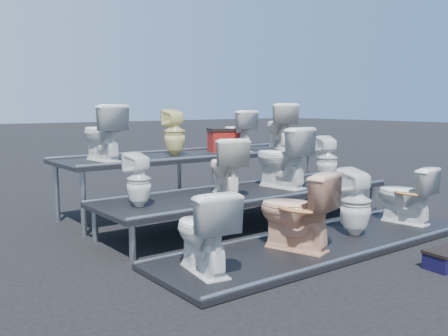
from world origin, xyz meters
TOP-DOWN VIEW (x-y plane):
  - ground at (0.00, 0.00)m, footprint 80.00×80.00m
  - tier_front at (0.00, -1.30)m, footprint 4.20×1.20m
  - tier_mid at (0.00, 0.00)m, footprint 4.20×1.20m
  - tier_back at (0.00, 1.30)m, footprint 4.20×1.20m
  - toilet_0 at (-1.67, -1.30)m, footprint 0.55×0.83m
  - toilet_1 at (-0.46, -1.30)m, footprint 0.70×0.94m
  - toilet_2 at (0.54, -1.30)m, footprint 0.39×0.40m
  - toilet_3 at (1.56, -1.30)m, footprint 0.51×0.78m
  - toilet_4 at (-1.65, 0.00)m, footprint 0.31×0.32m
  - toilet_5 at (-0.41, 0.00)m, footprint 0.63×0.82m
  - toilet_6 at (0.56, 0.00)m, footprint 0.55×0.87m
  - toilet_7 at (1.50, 0.00)m, footprint 0.41×0.41m
  - toilet_8 at (-1.50, 1.30)m, footprint 0.48×0.77m
  - toilet_9 at (-0.37, 1.30)m, footprint 0.32×0.32m
  - toilet_10 at (0.83, 1.30)m, footprint 0.43×0.68m
  - toilet_11 at (1.75, 1.30)m, footprint 0.70×0.86m
  - red_crate at (0.64, 1.45)m, footprint 0.53×0.48m
  - step_stool at (0.41, -2.53)m, footprint 0.46×0.31m

SIDE VIEW (x-z plane):
  - ground at x=0.00m, z-range 0.00..0.00m
  - tier_front at x=0.00m, z-range 0.00..0.06m
  - step_stool at x=0.41m, z-range 0.00..0.16m
  - tier_mid at x=0.00m, z-range 0.00..0.46m
  - tier_back at x=0.00m, z-range 0.00..0.86m
  - toilet_3 at x=1.56m, z-range 0.06..0.81m
  - toilet_0 at x=-1.67m, z-range 0.06..0.84m
  - toilet_2 at x=0.54m, z-range 0.06..0.86m
  - toilet_1 at x=-0.46m, z-range 0.06..0.91m
  - toilet_4 at x=-1.65m, z-range 0.46..1.08m
  - toilet_7 at x=1.50m, z-range 0.46..1.14m
  - toilet_5 at x=-0.41m, z-range 0.46..1.20m
  - toilet_6 at x=0.56m, z-range 0.46..1.31m
  - red_crate at x=0.64m, z-range 0.86..1.18m
  - toilet_10 at x=0.83m, z-range 0.86..1.52m
  - toilet_9 at x=-0.37m, z-range 0.86..1.55m
  - toilet_8 at x=-1.50m, z-range 0.86..1.61m
  - toilet_11 at x=1.75m, z-range 0.86..1.63m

